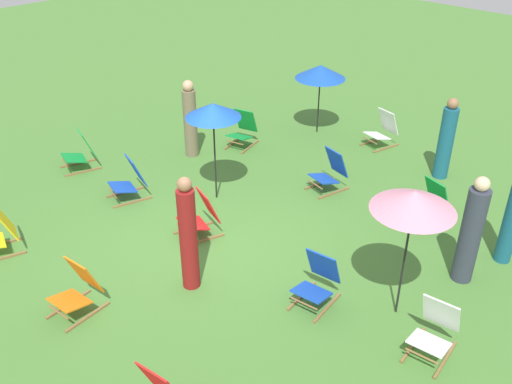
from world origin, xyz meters
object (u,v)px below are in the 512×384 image
object	(u,v)px
umbrella_0	(414,201)
umbrella_1	(213,111)
deckchair_6	(383,130)
person_1	(190,120)
deckchair_5	(435,330)
person_2	(471,233)
deckchair_1	(317,281)
umbrella_2	(320,72)
deckchair_3	(78,290)
person_3	(188,236)
deckchair_4	(429,204)
deckchair_9	(330,172)
person_4	(446,141)
deckchair_2	(243,130)
deckchair_7	(130,181)
deckchair_10	(81,152)
deckchair_11	(201,216)

from	to	relation	value
umbrella_0	umbrella_1	xyz separation A→B (m)	(-4.22, 0.37, -0.07)
deckchair_6	person_1	size ratio (longest dim) A/B	0.50
deckchair_5	person_2	size ratio (longest dim) A/B	0.47
deckchair_1	umbrella_1	world-z (taller)	umbrella_1
deckchair_5	umbrella_2	xyz separation A→B (m)	(-5.51, 4.45, 1.11)
umbrella_1	deckchair_3	bearing A→B (deg)	-74.93
person_3	deckchair_5	bearing A→B (deg)	-134.84
deckchair_4	umbrella_0	size ratio (longest dim) A/B	0.43
deckchair_1	deckchair_9	size ratio (longest dim) A/B	0.98
deckchair_4	deckchair_6	xyz separation A→B (m)	(-2.37, 2.15, 0.00)
person_4	umbrella_0	bearing A→B (deg)	-49.97
deckchair_9	person_3	xyz separation A→B (m)	(0.31, -3.81, 0.53)
deckchair_1	deckchair_2	size ratio (longest dim) A/B	0.97
person_2	deckchair_6	bearing A→B (deg)	173.93
deckchair_7	umbrella_1	distance (m)	2.16
deckchair_6	person_2	distance (m)	4.81
deckchair_4	umbrella_2	distance (m)	4.39
deckchair_4	deckchair_9	distance (m)	2.02
deckchair_10	deckchair_9	bearing A→B (deg)	51.14
deckchair_6	person_4	distance (m)	1.80
deckchair_9	deckchair_5	bearing A→B (deg)	-21.54
deckchair_3	person_4	bearing A→B (deg)	69.85
umbrella_2	person_4	xyz separation A→B (m)	(3.21, 0.02, -0.67)
deckchair_4	person_3	world-z (taller)	person_3
deckchair_2	deckchair_4	distance (m)	4.65
deckchair_2	deckchair_10	size ratio (longest dim) A/B	0.99
umbrella_2	deckchair_11	bearing A→B (deg)	-74.95
deckchair_3	umbrella_1	world-z (taller)	umbrella_1
person_2	person_4	xyz separation A→B (m)	(-1.86, 2.77, -0.04)
umbrella_2	person_4	distance (m)	3.28
deckchair_2	person_2	size ratio (longest dim) A/B	0.48
deckchair_10	umbrella_1	bearing A→B (deg)	38.15
deckchair_6	person_1	distance (m)	4.32
deckchair_1	deckchair_7	distance (m)	4.43
person_3	person_1	bearing A→B (deg)	-17.02
deckchair_10	person_4	distance (m)	7.46
deckchair_5	person_4	distance (m)	5.05
deckchair_9	umbrella_1	xyz separation A→B (m)	(-1.35, -1.78, 1.42)
deckchair_4	deckchair_10	xyz separation A→B (m)	(-6.27, -3.19, 0.00)
deckchair_4	person_4	bearing A→B (deg)	128.31
deckchair_2	person_2	world-z (taller)	person_2
deckchair_6	deckchair_10	xyz separation A→B (m)	(-3.89, -5.34, 0.00)
deckchair_6	person_3	xyz separation A→B (m)	(0.69, -6.22, 0.53)
deckchair_2	person_2	bearing A→B (deg)	-25.03
deckchair_5	person_3	size ratio (longest dim) A/B	0.45
deckchair_7	person_3	bearing A→B (deg)	-1.48
umbrella_1	person_4	size ratio (longest dim) A/B	1.13
person_2	umbrella_0	bearing A→B (deg)	-66.89
deckchair_1	person_3	size ratio (longest dim) A/B	0.45
umbrella_1	person_4	bearing A→B (deg)	54.73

